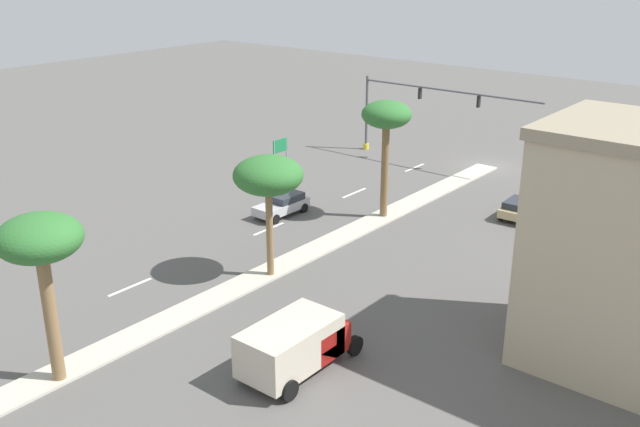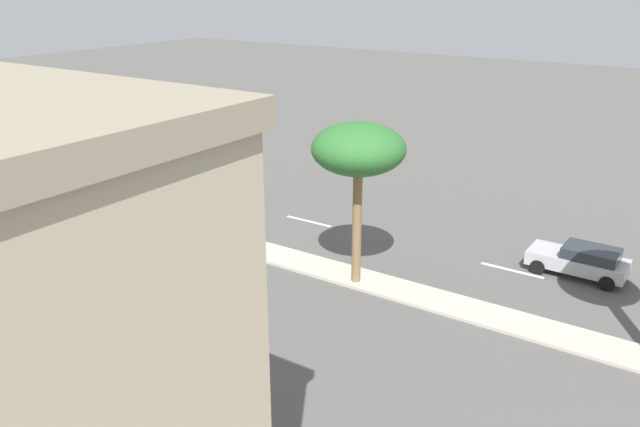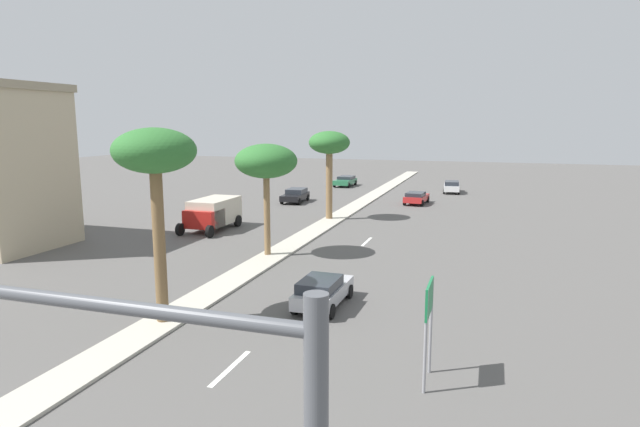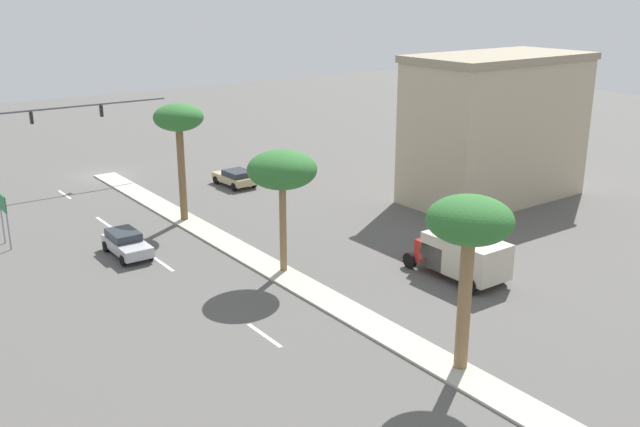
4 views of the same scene
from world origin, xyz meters
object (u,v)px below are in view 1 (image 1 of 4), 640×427
at_px(traffic_signal_gantry, 406,108).
at_px(directional_road_sign, 280,150).
at_px(palm_tree_near, 386,119).
at_px(palm_tree_inboard, 268,177).
at_px(palm_tree_leading, 40,244).
at_px(sedan_tan_mid, 522,208).
at_px(sedan_silver_inboard, 282,204).
at_px(box_truck, 296,343).

relative_size(traffic_signal_gantry, directional_road_sign, 5.00).
relative_size(palm_tree_near, palm_tree_inboard, 1.16).
relative_size(palm_tree_inboard, palm_tree_leading, 0.93).
distance_m(palm_tree_inboard, sedan_tan_mid, 19.39).
bearing_deg(sedan_silver_inboard, directional_road_sign, -47.23).
height_order(palm_tree_near, sedan_silver_inboard, palm_tree_near).
bearing_deg(palm_tree_leading, directional_road_sign, -66.88).
distance_m(sedan_tan_mid, box_truck, 23.66).
bearing_deg(palm_tree_near, palm_tree_leading, 90.98).
height_order(palm_tree_inboard, sedan_silver_inboard, palm_tree_inboard).
bearing_deg(traffic_signal_gantry, box_truck, 115.06).
bearing_deg(palm_tree_leading, palm_tree_inboard, -89.78).
xyz_separation_m(traffic_signal_gantry, palm_tree_near, (-7.00, 13.51, 2.44)).
relative_size(directional_road_sign, sedan_silver_inboard, 0.80).
distance_m(traffic_signal_gantry, directional_road_sign, 12.50).
bearing_deg(palm_tree_leading, traffic_signal_gantry, -79.03).
bearing_deg(palm_tree_inboard, palm_tree_near, -88.17).
xyz_separation_m(palm_tree_leading, sedan_tan_mid, (-6.86, -30.56, -5.54)).
bearing_deg(palm_tree_inboard, palm_tree_leading, 90.22).
bearing_deg(palm_tree_near, directional_road_sign, -9.38).
bearing_deg(directional_road_sign, palm_tree_near, 170.62).
bearing_deg(sedan_silver_inboard, box_truck, 133.66).
relative_size(sedan_silver_inboard, box_truck, 0.72).
distance_m(directional_road_sign, palm_tree_near, 11.92).
bearing_deg(palm_tree_near, palm_tree_inboard, 91.83).
bearing_deg(palm_tree_near, box_truck, 113.25).
distance_m(sedan_silver_inboard, box_truck, 19.28).
bearing_deg(traffic_signal_gantry, directional_road_sign, 71.42).
distance_m(traffic_signal_gantry, sedan_tan_mid, 16.64).
height_order(sedan_tan_mid, sedan_silver_inboard, sedan_silver_inboard).
xyz_separation_m(traffic_signal_gantry, palm_tree_leading, (-7.42, 38.29, 1.90)).
relative_size(palm_tree_leading, box_truck, 1.29).
bearing_deg(traffic_signal_gantry, sedan_silver_inboard, 94.47).
xyz_separation_m(directional_road_sign, sedan_tan_mid, (-18.22, -3.98, -1.68)).
bearing_deg(directional_road_sign, box_truck, 133.41).
distance_m(traffic_signal_gantry, palm_tree_near, 15.41).
distance_m(palm_tree_near, sedan_silver_inboard, 9.15).
distance_m(traffic_signal_gantry, box_truck, 34.77).
xyz_separation_m(palm_tree_near, sedan_silver_inboard, (5.63, 3.92, -6.05)).
bearing_deg(box_truck, palm_tree_leading, 43.66).
height_order(traffic_signal_gantry, palm_tree_inboard, palm_tree_inboard).
bearing_deg(directional_road_sign, sedan_tan_mid, -167.68).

